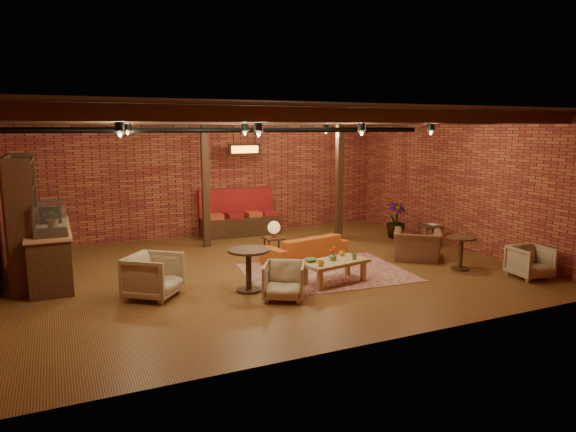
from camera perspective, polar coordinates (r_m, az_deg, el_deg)
name	(u,v)px	position (r m, az deg, el deg)	size (l,w,h in m)	color
floor	(270,270)	(10.69, -2.05, -5.96)	(10.00, 10.00, 0.00)	#432510
ceiling	(269,112)	(10.29, -2.16, 11.45)	(10.00, 8.00, 0.02)	black
wall_back	(213,176)	(14.13, -8.35, 4.39)	(10.00, 0.02, 3.20)	maroon
wall_front	(385,227)	(6.89, 10.75, -1.23)	(10.00, 0.02, 3.20)	maroon
wall_right	(460,182)	(13.11, 18.56, 3.58)	(0.02, 8.00, 3.20)	maroon
ceiling_beams	(269,118)	(10.29, -2.16, 10.79)	(9.80, 6.40, 0.22)	black
ceiling_pipe	(242,130)	(11.78, -5.17, 9.50)	(0.12, 0.12, 9.60)	black
post_left	(205,182)	(12.62, -9.18, 3.74)	(0.16, 0.16, 3.20)	black
post_right	(339,179)	(13.39, 5.72, 4.16)	(0.16, 0.16, 3.20)	black
service_counter	(49,240)	(10.71, -25.01, -2.44)	(0.80, 2.50, 1.60)	black
plant_counter	(53,216)	(10.83, -24.64, -0.03)	(0.35, 0.39, 0.30)	#337F33
shelving_hutch	(24,220)	(10.75, -27.29, -0.40)	(0.52, 2.00, 2.40)	black
banquette	(240,217)	(14.03, -5.37, -0.12)	(2.10, 0.70, 1.00)	maroon
service_sign	(244,149)	(13.41, -4.86, 7.39)	(0.86, 0.06, 0.30)	orange
ceiling_spotlights	(269,130)	(10.29, -2.15, 9.56)	(6.40, 4.40, 0.28)	black
rug	(326,273)	(10.47, 4.26, -6.28)	(3.19, 2.44, 0.01)	maroon
sofa	(305,248)	(11.34, 1.90, -3.56)	(1.93, 0.76, 0.56)	#A74C17
coffee_table	(334,263)	(9.72, 5.11, -5.23)	(1.36, 0.85, 0.69)	#AA874F
side_table_lamp	(274,231)	(11.28, -1.57, -1.62)	(0.45, 0.45, 0.88)	black
round_table_left	(249,263)	(9.20, -4.40, -5.21)	(0.74, 0.74, 0.77)	black
armchair_a	(153,274)	(9.16, -14.75, -6.24)	(0.81, 0.76, 0.84)	#C1B695
armchair_b	(284,279)	(8.80, -0.42, -7.02)	(0.68, 0.64, 0.70)	#C1B695
armchair_right	(418,240)	(11.72, 14.19, -2.63)	(1.01, 0.66, 0.88)	brown
side_table_book	(430,227)	(13.07, 15.55, -1.17)	(0.55, 0.55, 0.56)	black
round_table_right	(461,248)	(11.16, 18.67, -3.36)	(0.59, 0.59, 0.69)	black
armchair_far	(530,260)	(11.08, 25.32, -4.48)	(0.67, 0.63, 0.69)	#C1B695
plant_tall	(397,185)	(13.83, 12.02, 3.35)	(1.57, 1.57, 2.81)	#4C7F4C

